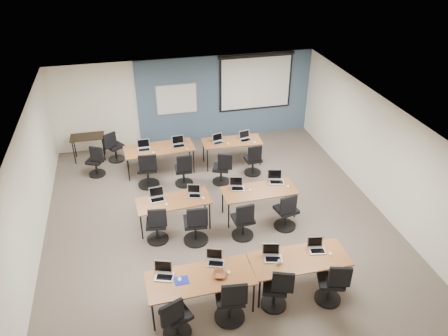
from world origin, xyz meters
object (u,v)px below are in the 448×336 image
object	(u,v)px
task_chair_4	(157,227)
laptop_9	(179,143)
training_table_back_right	(232,143)
task_chair_7	(286,214)
laptop_8	(144,147)
training_table_mid_right	(259,192)
laptop_4	(157,196)
laptop_5	(194,193)
laptop_3	(316,247)
utility_table	(87,139)
task_chair_0	(176,320)
laptop_11	(245,138)
laptop_2	(272,255)
projector_screen	(256,79)
task_chair_9	(184,172)
task_chair_11	(253,162)
task_chair_5	(196,227)
laptop_7	(276,179)
spare_chair_b	(96,163)
task_chair_3	(332,286)
whiteboard	(177,99)
training_table_mid_left	(174,202)
spare_chair_a	(114,149)
task_chair_8	(148,172)
laptop_1	(215,260)
task_chair_6	(243,223)
laptop_0	(164,273)
laptop_6	(237,186)
task_chair_2	(276,292)
task_chair_10	(222,171)
task_chair_1	(231,303)
training_table_back_left	(159,149)
training_table_front_right	(299,260)
laptop_10	(218,141)

from	to	relation	value
task_chair_4	laptop_9	xyz separation A→B (m)	(0.95, 3.10, 0.39)
training_table_back_right	task_chair_7	bearing A→B (deg)	-79.27
task_chair_7	laptop_8	distance (m)	4.46
training_table_mid_right	task_chair_7	distance (m)	0.83
laptop_4	laptop_5	bearing A→B (deg)	-7.98
laptop_3	laptop_4	world-z (taller)	laptop_4
laptop_5	utility_table	xyz separation A→B (m)	(-2.52, 3.68, -0.13)
task_chair_0	laptop_11	distance (m)	6.31
laptop_2	laptop_3	xyz separation A→B (m)	(0.91, 0.02, -0.00)
projector_screen	laptop_11	xyz separation A→B (m)	(-0.81, -1.72, -1.09)
task_chair_9	task_chair_11	xyz separation A→B (m)	(1.96, 0.11, -0.01)
task_chair_0	task_chair_5	bearing A→B (deg)	50.01
laptop_7	spare_chair_b	distance (m)	5.02
laptop_3	task_chair_3	distance (m)	0.78
training_table_back_right	task_chair_7	world-z (taller)	task_chair_7
whiteboard	training_table_mid_right	distance (m)	4.58
training_table_mid_left	spare_chair_a	world-z (taller)	spare_chair_a
projector_screen	task_chair_5	bearing A→B (deg)	-119.86
laptop_3	laptop_7	distance (m)	2.53
projector_screen	task_chair_8	bearing A→B (deg)	-146.97
laptop_1	training_table_mid_right	bearing A→B (deg)	73.90
task_chair_6	laptop_11	distance (m)	3.48
laptop_0	task_chair_8	bearing A→B (deg)	108.68
laptop_8	laptop_9	xyz separation A→B (m)	(0.96, 0.00, 0.00)
laptop_8	laptop_11	world-z (taller)	laptop_8
laptop_4	task_chair_5	world-z (taller)	task_chair_5
whiteboard	laptop_6	xyz separation A→B (m)	(0.82, -4.11, -0.66)
laptop_1	laptop_7	world-z (taller)	laptop_7
task_chair_9	utility_table	bearing A→B (deg)	142.92
utility_table	task_chair_6	bearing A→B (deg)	-51.99
task_chair_2	task_chair_10	xyz separation A→B (m)	(0.01, 4.42, -0.01)
training_table_back_right	laptop_9	size ratio (longest dim) A/B	4.88
task_chair_1	task_chair_7	size ratio (longest dim) A/B	1.04
training_table_mid_left	task_chair_8	distance (m)	1.94
training_table_back_left	task_chair_3	xyz separation A→B (m)	(2.58, -5.59, -0.28)
projector_screen	task_chair_4	world-z (taller)	projector_screen
training_table_mid_right	task_chair_9	world-z (taller)	task_chair_9
training_table_front_right	laptop_10	xyz separation A→B (m)	(-0.45, 5.02, 0.10)
laptop_11	spare_chair_a	size ratio (longest dim) A/B	0.34
training_table_mid_left	task_chair_9	bearing A→B (deg)	70.04
training_table_back_left	laptop_1	xyz separation A→B (m)	(0.53, -4.80, 0.10)
task_chair_5	laptop_9	world-z (taller)	task_chair_5
laptop_6	task_chair_11	xyz separation A→B (m)	(0.92, 1.64, -0.40)
laptop_4	laptop_11	xyz separation A→B (m)	(2.77, 2.39, -0.00)
training_table_back_left	laptop_1	size ratio (longest dim) A/B	6.09
task_chair_6	utility_table	distance (m)	5.73
training_table_back_right	spare_chair_a	xyz separation A→B (m)	(-3.32, 0.94, -0.29)
task_chair_11	spare_chair_a	world-z (taller)	spare_chair_a
task_chair_2	task_chair_11	distance (m)	4.77
task_chair_4	training_table_back_right	bearing A→B (deg)	58.47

